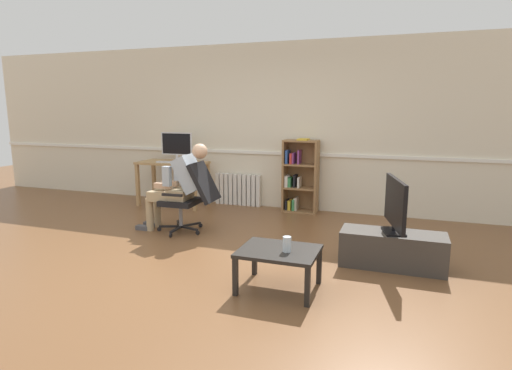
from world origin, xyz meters
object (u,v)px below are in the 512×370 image
(office_chair, at_px, (191,194))
(drinking_glass, at_px, (287,244))
(computer_desk, at_px, (173,169))
(imac_monitor, at_px, (177,145))
(radiator, at_px, (238,190))
(computer_mouse, at_px, (184,162))
(bookshelf, at_px, (299,177))
(person_seated, at_px, (179,184))
(coffee_table, at_px, (279,255))
(tv_screen, at_px, (395,205))
(keyboard, at_px, (168,162))
(tv_stand, at_px, (392,250))

(office_chair, relative_size, drinking_glass, 6.87)
(computer_desk, distance_m, imac_monitor, 0.42)
(radiator, bearing_deg, computer_mouse, -145.51)
(computer_desk, relative_size, bookshelf, 0.98)
(computer_mouse, xyz_separation_m, radiator, (0.74, 0.51, -0.50))
(computer_mouse, bearing_deg, office_chair, -57.75)
(person_seated, xyz_separation_m, coffee_table, (1.80, -1.35, -0.31))
(drinking_glass, bearing_deg, imac_monitor, 134.25)
(imac_monitor, bearing_deg, coffee_table, -46.33)
(bookshelf, relative_size, office_chair, 1.24)
(computer_desk, relative_size, tv_screen, 1.46)
(keyboard, height_order, office_chair, office_chair)
(computer_desk, height_order, tv_stand, computer_desk)
(person_seated, bearing_deg, computer_mouse, -156.98)
(computer_desk, bearing_deg, tv_screen, -25.48)
(keyboard, relative_size, bookshelf, 0.35)
(imac_monitor, xyz_separation_m, tv_screen, (3.61, -1.82, -0.37))
(computer_desk, xyz_separation_m, bookshelf, (2.14, 0.29, -0.07))
(computer_desk, relative_size, coffee_table, 1.63)
(coffee_table, xyz_separation_m, drinking_glass, (0.08, -0.03, 0.12))
(imac_monitor, height_order, computer_mouse, imac_monitor)
(tv_stand, height_order, coffee_table, coffee_table)
(office_chair, bearing_deg, keyboard, -141.03)
(drinking_glass, bearing_deg, radiator, 119.09)
(keyboard, xyz_separation_m, drinking_glass, (2.76, -2.57, -0.31))
(keyboard, distance_m, coffee_table, 3.71)
(person_seated, bearing_deg, tv_screen, 79.08)
(bookshelf, relative_size, person_seated, 0.99)
(coffee_table, bearing_deg, bookshelf, 100.34)
(person_seated, bearing_deg, tv_stand, 79.07)
(radiator, relative_size, person_seated, 0.68)
(keyboard, bearing_deg, computer_mouse, 3.95)
(keyboard, relative_size, tv_stand, 0.39)
(computer_mouse, bearing_deg, tv_stand, -25.81)
(computer_mouse, xyz_separation_m, drinking_glass, (2.47, -2.59, -0.32))
(imac_monitor, bearing_deg, bookshelf, 5.83)
(keyboard, bearing_deg, office_chair, -48.46)
(bookshelf, xyz_separation_m, tv_screen, (1.51, -2.03, 0.11))
(tv_stand, relative_size, drinking_glass, 7.65)
(radiator, height_order, tv_screen, tv_screen)
(bookshelf, bearing_deg, radiator, 174.85)
(person_seated, distance_m, coffee_table, 2.27)
(imac_monitor, height_order, bookshelf, imac_monitor)
(bookshelf, xyz_separation_m, radiator, (-1.10, 0.10, -0.29))
(computer_desk, bearing_deg, radiator, 20.54)
(computer_desk, relative_size, office_chair, 1.22)
(drinking_glass, bearing_deg, person_seated, 143.84)
(imac_monitor, distance_m, tv_stand, 4.13)
(keyboard, relative_size, tv_screen, 0.52)
(coffee_table, bearing_deg, computer_desk, 135.01)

